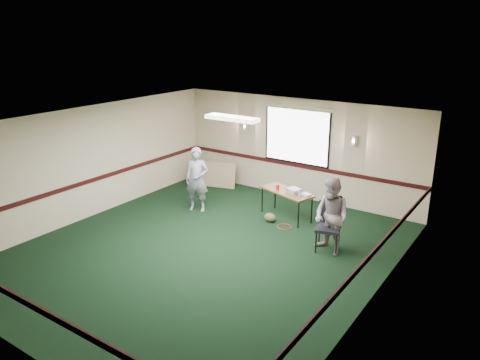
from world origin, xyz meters
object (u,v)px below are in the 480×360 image
Objects in this scene: projector at (294,191)px; person_right at (331,216)px; conference_chair at (329,222)px; folding_table at (287,193)px; person_left at (197,179)px.

person_right is at bearing -16.21° from projector.
conference_chair is 0.29m from person_right.
folding_table is 0.91× the size of person_left.
folding_table is 2.00m from person_right.
folding_table is at bearing 0.95° from person_left.
person_left is at bearing -162.49° from person_right.
person_left reaches higher than projector.
conference_chair reaches higher than projector.
conference_chair reaches higher than folding_table.
person_right is at bearing -25.16° from person_left.
person_right is at bearing -72.87° from conference_chair.
projector reaches higher than folding_table.
person_left is 1.02× the size of person_right.
conference_chair is 0.63× the size of person_right.
person_right is at bearing -17.22° from folding_table.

